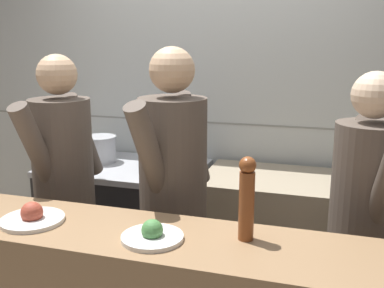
{
  "coord_description": "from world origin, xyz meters",
  "views": [
    {
      "loc": [
        0.8,
        -1.85,
        1.75
      ],
      "look_at": [
        0.03,
        0.63,
        1.15
      ],
      "focal_mm": 42.0,
      "sensor_mm": 36.0,
      "label": 1
    }
  ],
  "objects_px": {
    "stock_pot": "(100,148)",
    "plated_dish_appetiser": "(32,217)",
    "plated_dish_dessert": "(152,235)",
    "sauce_pot": "(169,156)",
    "chef_sous": "(173,196)",
    "oven_range": "(127,222)",
    "pepper_mill": "(247,197)",
    "chef_head_cook": "(64,185)",
    "chef_line": "(364,223)"
  },
  "relations": [
    {
      "from": "stock_pot",
      "to": "plated_dish_appetiser",
      "type": "bearing_deg",
      "value": -73.17
    },
    {
      "from": "pepper_mill",
      "to": "chef_sous",
      "type": "xyz_separation_m",
      "value": [
        -0.47,
        0.48,
        -0.21
      ]
    },
    {
      "from": "plated_dish_dessert",
      "to": "chef_line",
      "type": "xyz_separation_m",
      "value": [
        0.82,
        0.66,
        -0.11
      ]
    },
    {
      "from": "chef_sous",
      "to": "sauce_pot",
      "type": "bearing_deg",
      "value": 122.43
    },
    {
      "from": "plated_dish_dessert",
      "to": "plated_dish_appetiser",
      "type": "bearing_deg",
      "value": 178.72
    },
    {
      "from": "chef_head_cook",
      "to": "stock_pot",
      "type": "bearing_deg",
      "value": 106.78
    },
    {
      "from": "plated_dish_appetiser",
      "to": "pepper_mill",
      "type": "xyz_separation_m",
      "value": [
        0.9,
        0.1,
        0.15
      ]
    },
    {
      "from": "pepper_mill",
      "to": "chef_line",
      "type": "relative_size",
      "value": 0.21
    },
    {
      "from": "oven_range",
      "to": "sauce_pot",
      "type": "bearing_deg",
      "value": -1.85
    },
    {
      "from": "oven_range",
      "to": "chef_head_cook",
      "type": "distance_m",
      "value": 0.85
    },
    {
      "from": "stock_pot",
      "to": "chef_line",
      "type": "relative_size",
      "value": 0.15
    },
    {
      "from": "stock_pot",
      "to": "chef_line",
      "type": "xyz_separation_m",
      "value": [
        1.79,
        -0.71,
        -0.07
      ]
    },
    {
      "from": "stock_pot",
      "to": "plated_dish_dessert",
      "type": "relative_size",
      "value": 0.98
    },
    {
      "from": "plated_dish_dessert",
      "to": "chef_line",
      "type": "bearing_deg",
      "value": 38.65
    },
    {
      "from": "stock_pot",
      "to": "chef_sous",
      "type": "height_order",
      "value": "chef_sous"
    },
    {
      "from": "pepper_mill",
      "to": "stock_pot",
      "type": "bearing_deg",
      "value": 136.18
    },
    {
      "from": "pepper_mill",
      "to": "oven_range",
      "type": "bearing_deg",
      "value": 131.97
    },
    {
      "from": "plated_dish_appetiser",
      "to": "stock_pot",
      "type": "bearing_deg",
      "value": 106.83
    },
    {
      "from": "stock_pot",
      "to": "plated_dish_dessert",
      "type": "bearing_deg",
      "value": -54.81
    },
    {
      "from": "sauce_pot",
      "to": "oven_range",
      "type": "bearing_deg",
      "value": 178.15
    },
    {
      "from": "sauce_pot",
      "to": "chef_head_cook",
      "type": "xyz_separation_m",
      "value": [
        -0.4,
        -0.68,
        -0.03
      ]
    },
    {
      "from": "plated_dish_dessert",
      "to": "pepper_mill",
      "type": "bearing_deg",
      "value": 17.77
    },
    {
      "from": "plated_dish_appetiser",
      "to": "chef_sous",
      "type": "distance_m",
      "value": 0.73
    },
    {
      "from": "oven_range",
      "to": "stock_pot",
      "type": "bearing_deg",
      "value": 170.83
    },
    {
      "from": "sauce_pot",
      "to": "chef_sous",
      "type": "bearing_deg",
      "value": -68.32
    },
    {
      "from": "stock_pot",
      "to": "pepper_mill",
      "type": "bearing_deg",
      "value": -43.82
    },
    {
      "from": "chef_sous",
      "to": "oven_range",
      "type": "bearing_deg",
      "value": 141.17
    },
    {
      "from": "oven_range",
      "to": "chef_sous",
      "type": "bearing_deg",
      "value": -49.58
    },
    {
      "from": "stock_pot",
      "to": "plated_dish_dessert",
      "type": "distance_m",
      "value": 1.68
    },
    {
      "from": "plated_dish_appetiser",
      "to": "sauce_pot",
      "type": "bearing_deg",
      "value": 83.88
    },
    {
      "from": "chef_sous",
      "to": "chef_line",
      "type": "height_order",
      "value": "chef_sous"
    },
    {
      "from": "plated_dish_appetiser",
      "to": "chef_line",
      "type": "height_order",
      "value": "chef_line"
    },
    {
      "from": "sauce_pot",
      "to": "plated_dish_dessert",
      "type": "xyz_separation_m",
      "value": [
        0.41,
        -1.32,
        0.05
      ]
    },
    {
      "from": "stock_pot",
      "to": "plated_dish_appetiser",
      "type": "relative_size",
      "value": 0.89
    },
    {
      "from": "oven_range",
      "to": "stock_pot",
      "type": "xyz_separation_m",
      "value": [
        -0.21,
        0.03,
        0.54
      ]
    },
    {
      "from": "plated_dish_appetiser",
      "to": "chef_sous",
      "type": "bearing_deg",
      "value": 53.43
    },
    {
      "from": "pepper_mill",
      "to": "chef_sous",
      "type": "bearing_deg",
      "value": 134.2
    },
    {
      "from": "plated_dish_dessert",
      "to": "pepper_mill",
      "type": "distance_m",
      "value": 0.39
    },
    {
      "from": "plated_dish_appetiser",
      "to": "plated_dish_dessert",
      "type": "distance_m",
      "value": 0.56
    },
    {
      "from": "oven_range",
      "to": "chef_line",
      "type": "distance_m",
      "value": 1.78
    },
    {
      "from": "stock_pot",
      "to": "chef_head_cook",
      "type": "xyz_separation_m",
      "value": [
        0.16,
        -0.72,
        -0.04
      ]
    },
    {
      "from": "stock_pot",
      "to": "plated_dish_appetiser",
      "type": "xyz_separation_m",
      "value": [
        0.41,
        -1.36,
        0.04
      ]
    },
    {
      "from": "sauce_pot",
      "to": "chef_head_cook",
      "type": "height_order",
      "value": "chef_head_cook"
    },
    {
      "from": "plated_dish_dessert",
      "to": "sauce_pot",
      "type": "bearing_deg",
      "value": 107.37
    },
    {
      "from": "stock_pot",
      "to": "chef_sous",
      "type": "xyz_separation_m",
      "value": [
        0.84,
        -0.78,
        -0.02
      ]
    },
    {
      "from": "plated_dish_appetiser",
      "to": "pepper_mill",
      "type": "height_order",
      "value": "pepper_mill"
    },
    {
      "from": "oven_range",
      "to": "plated_dish_dessert",
      "type": "height_order",
      "value": "plated_dish_dessert"
    },
    {
      "from": "chef_sous",
      "to": "stock_pot",
      "type": "bearing_deg",
      "value": 148.09
    },
    {
      "from": "plated_dish_appetiser",
      "to": "chef_head_cook",
      "type": "relative_size",
      "value": 0.16
    },
    {
      "from": "oven_range",
      "to": "pepper_mill",
      "type": "height_order",
      "value": "pepper_mill"
    }
  ]
}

